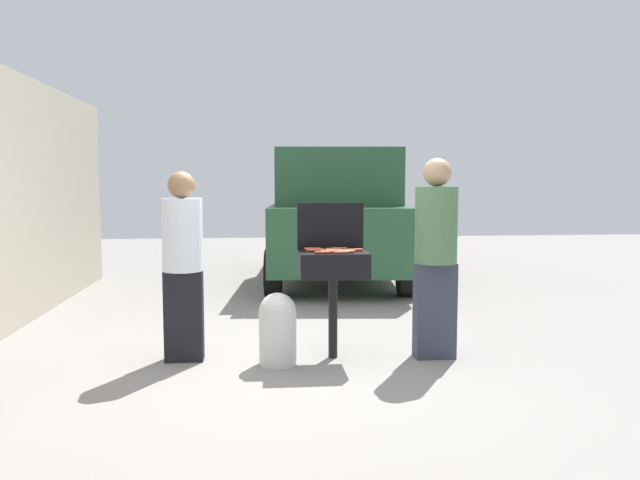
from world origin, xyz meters
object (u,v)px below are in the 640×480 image
(bbq_grill, at_px, (333,268))
(person_left, at_px, (183,259))
(hot_dog_2, at_px, (326,250))
(hot_dog_4, at_px, (340,249))
(person_right, at_px, (436,250))
(hot_dog_9, at_px, (317,250))
(propane_tank, at_px, (278,327))
(hot_dog_1, at_px, (314,249))
(hot_dog_6, at_px, (342,252))
(hot_dog_0, at_px, (348,251))
(hot_dog_12, at_px, (311,249))
(hot_dog_10, at_px, (322,252))
(hot_dog_7, at_px, (346,252))
(hot_dog_3, at_px, (328,252))
(hot_dog_13, at_px, (355,250))
(hot_dog_11, at_px, (334,251))
(parked_minivan, at_px, (336,215))
(hot_dog_5, at_px, (314,250))
(hot_dog_8, at_px, (333,249))

(bbq_grill, bearing_deg, person_left, 178.06)
(hot_dog_2, height_order, hot_dog_4, same)
(person_left, distance_m, person_right, 2.20)
(hot_dog_9, bearing_deg, propane_tank, -150.30)
(hot_dog_1, xyz_separation_m, hot_dog_6, (0.22, -0.26, 0.00))
(hot_dog_0, height_order, hot_dog_2, same)
(propane_tank, bearing_deg, hot_dog_0, 8.33)
(hot_dog_0, distance_m, hot_dog_12, 0.35)
(hot_dog_2, xyz_separation_m, hot_dog_10, (-0.04, -0.14, 0.00))
(hot_dog_7, bearing_deg, hot_dog_6, -134.79)
(bbq_grill, xyz_separation_m, hot_dog_3, (-0.06, -0.12, 0.16))
(hot_dog_0, distance_m, hot_dog_2, 0.19)
(hot_dog_13, relative_size, person_left, 0.08)
(hot_dog_9, height_order, person_right, person_right)
(bbq_grill, bearing_deg, hot_dog_4, 56.22)
(hot_dog_9, relative_size, hot_dog_11, 1.00)
(hot_dog_1, distance_m, parked_minivan, 4.38)
(hot_dog_3, height_order, hot_dog_5, same)
(hot_dog_12, distance_m, parked_minivan, 4.35)
(hot_dog_6, distance_m, hot_dog_7, 0.06)
(person_right, xyz_separation_m, parked_minivan, (-0.31, 4.49, 0.07))
(person_right, bearing_deg, hot_dog_5, -2.17)
(hot_dog_2, height_order, parked_minivan, parked_minivan)
(hot_dog_3, distance_m, hot_dog_13, 0.28)
(hot_dog_0, xyz_separation_m, hot_dog_5, (-0.29, 0.08, 0.00))
(hot_dog_2, distance_m, hot_dog_9, 0.09)
(hot_dog_7, distance_m, hot_dog_13, 0.16)
(hot_dog_4, xyz_separation_m, hot_dog_11, (-0.08, -0.16, 0.00))
(hot_dog_2, relative_size, hot_dog_4, 1.00)
(hot_dog_4, bearing_deg, parked_minivan, 83.26)
(hot_dog_1, bearing_deg, hot_dog_3, -63.85)
(hot_dog_10, distance_m, person_right, 1.01)
(hot_dog_1, xyz_separation_m, hot_dog_8, (0.17, -0.01, 0.00))
(bbq_grill, xyz_separation_m, hot_dog_4, (0.08, 0.11, 0.16))
(person_left, bearing_deg, hot_dog_12, -0.29)
(hot_dog_7, relative_size, hot_dog_8, 1.00)
(bbq_grill, distance_m, hot_dog_8, 0.18)
(hot_dog_6, distance_m, hot_dog_11, 0.13)
(hot_dog_6, bearing_deg, hot_dog_0, 55.98)
(hot_dog_5, distance_m, hot_dog_9, 0.04)
(hot_dog_5, bearing_deg, hot_dog_1, 87.54)
(hot_dog_8, bearing_deg, bbq_grill, -96.02)
(bbq_grill, relative_size, hot_dog_5, 7.26)
(hot_dog_8, height_order, propane_tank, hot_dog_8)
(hot_dog_4, relative_size, hot_dog_7, 1.00)
(hot_dog_9, height_order, hot_dog_12, same)
(hot_dog_3, bearing_deg, hot_dog_10, -145.24)
(hot_dog_3, height_order, hot_dog_8, same)
(hot_dog_5, relative_size, hot_dog_10, 1.00)
(hot_dog_1, height_order, parked_minivan, parked_minivan)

